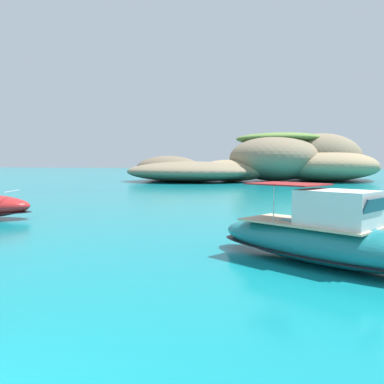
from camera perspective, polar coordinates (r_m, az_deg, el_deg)
The scene contains 3 objects.
islet_large at distance 68.88m, azimuth 16.04°, elevation 4.18°, with size 33.07×30.85×8.01m.
islet_small at distance 64.54m, azimuth -1.17°, elevation 3.04°, with size 23.07×21.39×4.14m.
motorboat_teal at distance 12.38m, azimuth 18.86°, elevation -6.46°, with size 7.64×5.69×2.36m.
Camera 1 is at (4.11, -2.86, 3.02)m, focal length 36.65 mm.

